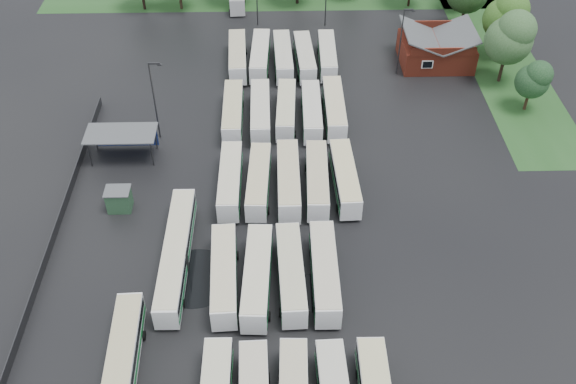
{
  "coord_description": "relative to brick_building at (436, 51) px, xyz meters",
  "views": [
    {
      "loc": [
        0.73,
        -38.93,
        47.64
      ],
      "look_at": [
        2.0,
        12.0,
        2.5
      ],
      "focal_mm": 40.0,
      "sensor_mm": 36.0,
      "label": 1
    }
  ],
  "objects": [
    {
      "name": "ground",
      "position": [
        -24.0,
        -42.77,
        -1.87
      ],
      "size": [
        160.0,
        160.0,
        0.0
      ],
      "primitive_type": "plane",
      "color": "black",
      "rests_on": "ground"
    },
    {
      "name": "brick_building",
      "position": [
        0.0,
        0.0,
        0.0
      ],
      "size": [
        10.07,
        8.6,
        5.39
      ],
      "color": "maroon",
      "rests_on": "ground"
    },
    {
      "name": "wash_shed",
      "position": [
        -41.2,
        -20.74,
        1.12
      ],
      "size": [
        8.2,
        4.2,
        3.58
      ],
      "color": "#2D2D30",
      "rests_on": "ground"
    },
    {
      "name": "utility_hut",
      "position": [
        -40.2,
        -30.17,
        -0.55
      ],
      "size": [
        2.7,
        2.2,
        2.62
      ],
      "color": "#284E31",
      "rests_on": "ground"
    },
    {
      "name": "grass_strip_east",
      "position": [
        10.0,
        0.03,
        -1.86
      ],
      "size": [
        10.0,
        50.0,
        0.01
      ],
      "primitive_type": "cube",
      "color": "#23501E",
      "rests_on": "ground"
    },
    {
      "name": "west_fence",
      "position": [
        -46.2,
        -34.77,
        -1.27
      ],
      "size": [
        0.1,
        50.0,
        1.2
      ],
      "primitive_type": "cube",
      "color": "#2D2D30",
      "rests_on": "ground"
    },
    {
      "name": "bus_r2c0",
      "position": [
        -28.3,
        -41.48,
        -0.16
      ],
      "size": [
        2.88,
        11.23,
        3.1
      ],
      "rotation": [
        0.0,
        0.0,
        0.05
      ],
      "color": "white",
      "rests_on": "ground"
    },
    {
      "name": "bus_r2c1",
      "position": [
        -25.18,
        -41.8,
        -0.13
      ],
      "size": [
        2.97,
        11.47,
        3.16
      ],
      "rotation": [
        0.0,
        0.0,
        -0.05
      ],
      "color": "white",
      "rests_on": "ground"
    },
    {
      "name": "bus_r2c2",
      "position": [
        -21.99,
        -41.46,
        -0.17
      ],
      "size": [
        2.76,
        11.16,
        3.09
      ],
      "rotation": [
        0.0,
        0.0,
        0.04
      ],
      "color": "white",
      "rests_on": "ground"
    },
    {
      "name": "bus_r2c3",
      "position": [
        -18.8,
        -41.43,
        -0.14
      ],
      "size": [
        2.45,
        11.3,
        3.14
      ],
      "rotation": [
        0.0,
        0.0,
        -0.0
      ],
      "color": "white",
      "rests_on": "ground"
    },
    {
      "name": "bus_r3c0",
      "position": [
        -28.32,
        -27.74,
        -0.18
      ],
      "size": [
        2.41,
        11.0,
        3.06
      ],
      "rotation": [
        0.0,
        0.0,
        -0.01
      ],
      "color": "white",
      "rests_on": "ground"
    },
    {
      "name": "bus_r3c1",
      "position": [
        -25.17,
        -27.89,
        -0.22
      ],
      "size": [
        2.81,
        10.86,
        2.99
      ],
      "rotation": [
        0.0,
        0.0,
        -0.05
      ],
      "color": "white",
      "rests_on": "ground"
    },
    {
      "name": "bus_r3c2",
      "position": [
        -21.88,
        -27.91,
        -0.12
      ],
      "size": [
        2.43,
        11.41,
        3.17
      ],
      "rotation": [
        0.0,
        0.0,
        -0.0
      ],
      "color": "white",
      "rests_on": "ground"
    },
    {
      "name": "bus_r3c3",
      "position": [
        -18.71,
        -27.88,
        -0.17
      ],
      "size": [
        2.72,
        11.17,
        3.09
      ],
      "rotation": [
        0.0,
        0.0,
        -0.03
      ],
      "color": "white",
      "rests_on": "ground"
    },
    {
      "name": "bus_r3c4",
      "position": [
        -15.61,
        -27.63,
        -0.18
      ],
      "size": [
        2.73,
        11.11,
        3.07
      ],
      "rotation": [
        0.0,
        0.0,
        0.04
      ],
      "color": "white",
      "rests_on": "ground"
    },
    {
      "name": "bus_r4c0",
      "position": [
        -28.53,
        -14.46,
        -0.16
      ],
      "size": [
        2.45,
        11.16,
        3.1
      ],
      "rotation": [
        0.0,
        0.0,
        0.01
      ],
      "color": "white",
      "rests_on": "ground"
    },
    {
      "name": "bus_r4c1",
      "position": [
        -25.08,
        -14.51,
        -0.14
      ],
      "size": [
        2.51,
        11.29,
        3.14
      ],
      "rotation": [
        0.0,
        0.0,
        0.01
      ],
      "color": "white",
      "rests_on": "ground"
    },
    {
      "name": "bus_r4c2",
      "position": [
        -21.83,
        -14.05,
        -0.22
      ],
      "size": [
        2.8,
        10.85,
        2.99
      ],
      "rotation": [
        0.0,
        0.0,
        -0.05
      ],
      "color": "white",
      "rests_on": "ground"
    },
    {
      "name": "bus_r4c3",
      "position": [
        -18.62,
        -14.57,
        -0.19
      ],
      "size": [
        2.47,
        10.95,
        3.04
      ],
      "rotation": [
        0.0,
        0.0,
        -0.01
      ],
      "color": "white",
      "rests_on": "ground"
    },
    {
      "name": "bus_r4c4",
      "position": [
        -15.72,
        -14.05,
        -0.13
      ],
      "size": [
        2.5,
        11.39,
        3.16
      ],
      "rotation": [
        0.0,
        0.0,
        -0.01
      ],
      "color": "white",
      "rests_on": "ground"
    },
    {
      "name": "bus_r5c0",
      "position": [
        -28.43,
        -0.66,
        -0.14
      ],
      "size": [
        2.85,
        11.39,
        3.15
      ],
      "rotation": [
        0.0,
        0.0,
        0.04
      ],
      "color": "white",
      "rests_on": "ground"
    },
    {
      "name": "bus_r5c1",
      "position": [
        -25.21,
        -0.6,
        -0.13
      ],
      "size": [
        2.89,
        11.4,
        3.15
      ],
      "rotation": [
        0.0,
        0.0,
        -0.04
      ],
      "color": "white",
      "rests_on": "ground"
    },
    {
      "name": "bus_r5c2",
      "position": [
        -21.96,
        -0.89,
        -0.15
      ],
      "size": [
        2.74,
        11.29,
        3.12
      ],
      "rotation": [
        0.0,
        0.0,
        0.03
      ],
      "color": "white",
      "rests_on": "ground"
    },
    {
      "name": "bus_r5c3",
      "position": [
        -18.89,
        -1.04,
        -0.18
      ],
      "size": [
        2.88,
        11.08,
        3.06
      ],
      "rotation": [
        0.0,
        0.0,
        0.05
      ],
      "color": "white",
      "rests_on": "ground"
    },
    {
      "name": "bus_r5c4",
      "position": [
        -15.64,
        -0.6,
        -0.21
      ],
      "size": [
        2.54,
        10.89,
        3.02
      ],
      "rotation": [
        0.0,
        0.0,
        -0.02
      ],
      "color": "white",
      "rests_on": "ground"
    },
    {
      "name": "artic_bus_west_b",
      "position": [
        -33.11,
        -38.64,
        -0.19
      ],
      "size": [
        2.5,
        16.3,
        3.02
      ],
      "rotation": [
        0.0,
        0.0,
        -0.01
      ],
      "color": "white",
      "rests_on": "ground"
    },
    {
      "name": "artic_bus_west_c",
      "position": [
        -36.23,
        -52.54,
        -0.21
      ],
      "size": [
        2.84,
        16.21,
        2.99
      ],
      "rotation": [
        0.0,
        0.0,
        0.04
      ],
      "color": "white",
      "rests_on": "ground"
    },
    {
      "name": "tree_east_0",
      "position": [
        9.65,
        -12.43,
        2.77
      ],
      "size": [
        4.38,
        4.35,
        7.21
      ],
      "color": "#3B291A",
      "rests_on": "ground"
    },
    {
      "name": "tree_east_1",
      "position": [
        8.2,
        -5.43,
        4.96
      ],
      "size": [
        6.4,
        6.4,
        10.61
      ],
      "color": "#2F2118",
      "rests_on": "ground"
    },
    {
      "name": "tree_east_2",
      "position": [
        9.62,
        1.37,
        4.58
      ],
      "size": [
        6.06,
        6.06,
        10.03
      ],
      "color": "black",
      "rests_on": "ground"
    },
    {
      "name": "lamp_post_ne",
      "position": [
        -5.81,
        -3.0,
        3.8
      ],
      "size": [
        1.5,
        0.29,
        9.75
      ],
      "color": "#2D2D30",
      "rests_on": "ground"
    },
    {
      "name": "lamp_post_nw",
      "position": [
        -37.39,
        -17.25,
        4.21
      ],
      "size": [
        1.61,
        0.31,
        10.47
      ],
      "color": "#2D2D30",
      "rests_on": "ground"
    },
    {
      "name": "puddle_2",
      "position": [
        -31.24,
        -40.32,
        -1.86
      ],
      "size": [
        7.68,
        7.68,
        0.01
      ],
      "primitive_type": "cylinder",
      "color": "black",
      "rests_on": "ground"
    },
    {
      "name": "puddle_3",
      "position": [
        -20.03,
        -42.45,
        -1.86
      ],
      "size": [
        4.76,
        4.76,
        0.01
      ],
      "primitive_type": "cylinder",
      "color": "black",
      "rests_on": "ground"
    }
  ]
}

